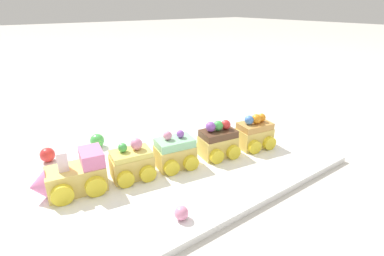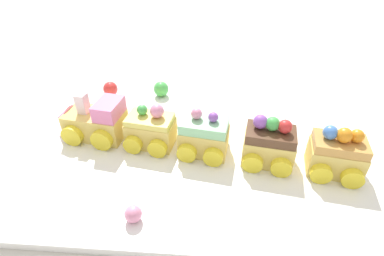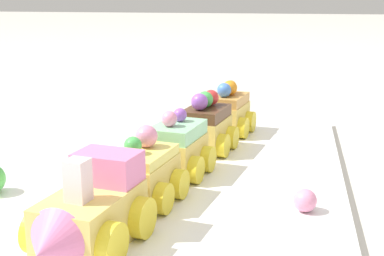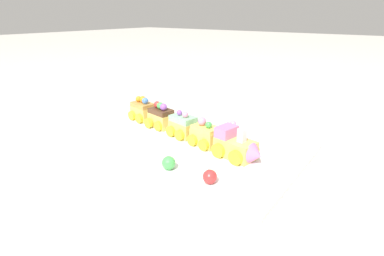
% 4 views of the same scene
% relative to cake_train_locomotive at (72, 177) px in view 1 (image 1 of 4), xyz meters
% --- Properties ---
extents(ground_plane, '(10.00, 10.00, 0.00)m').
position_rel_cake_train_locomotive_xyz_m(ground_plane, '(-0.17, 0.02, -0.04)').
color(ground_plane, beige).
extents(display_board, '(0.64, 0.39, 0.01)m').
position_rel_cake_train_locomotive_xyz_m(display_board, '(-0.17, 0.02, -0.03)').
color(display_board, white).
rests_on(display_board, ground_plane).
extents(cake_train_locomotive, '(0.12, 0.09, 0.08)m').
position_rel_cake_train_locomotive_xyz_m(cake_train_locomotive, '(0.00, 0.00, 0.00)').
color(cake_train_locomotive, '#EACC66').
rests_on(cake_train_locomotive, display_board).
extents(cake_car_lemon, '(0.08, 0.08, 0.07)m').
position_rel_cake_train_locomotive_xyz_m(cake_car_lemon, '(-0.10, 0.02, -0.00)').
color(cake_car_lemon, '#EACC66').
rests_on(cake_car_lemon, display_board).
extents(cake_car_mint, '(0.08, 0.08, 0.07)m').
position_rel_cake_train_locomotive_xyz_m(cake_car_mint, '(-0.19, 0.03, 0.00)').
color(cake_car_mint, '#EACC66').
rests_on(cake_car_mint, display_board).
extents(cake_car_chocolate, '(0.08, 0.08, 0.08)m').
position_rel_cake_train_locomotive_xyz_m(cake_car_chocolate, '(-0.28, 0.05, 0.00)').
color(cake_car_chocolate, '#EACC66').
rests_on(cake_car_chocolate, display_board).
extents(cake_car_caramel, '(0.08, 0.08, 0.08)m').
position_rel_cake_train_locomotive_xyz_m(cake_car_caramel, '(-0.37, 0.06, 0.00)').
color(cake_car_caramel, '#EACC66').
rests_on(cake_car_caramel, display_board).
extents(gumball_pink, '(0.02, 0.02, 0.02)m').
position_rel_cake_train_locomotive_xyz_m(gumball_pink, '(-0.11, 0.17, -0.02)').
color(gumball_pink, pink).
rests_on(gumball_pink, display_board).
extents(gumball_green, '(0.03, 0.03, 0.03)m').
position_rel_cake_train_locomotive_xyz_m(gumball_green, '(-0.09, -0.14, -0.01)').
color(gumball_green, '#4CBC56').
rests_on(gumball_green, display_board).
extents(gumball_red, '(0.03, 0.03, 0.03)m').
position_rel_cake_train_locomotive_xyz_m(gumball_red, '(0.01, -0.14, -0.01)').
color(gumball_red, red).
rests_on(gumball_red, display_board).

